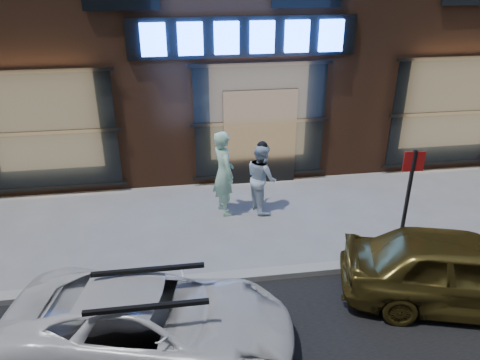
% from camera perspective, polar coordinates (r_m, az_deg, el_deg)
% --- Properties ---
extents(ground, '(90.00, 90.00, 0.00)m').
position_cam_1_polar(ground, '(8.75, 7.16, -11.28)').
color(ground, slate).
rests_on(ground, ground).
extents(curb, '(60.00, 0.25, 0.12)m').
position_cam_1_polar(curb, '(8.72, 7.18, -10.96)').
color(curb, gray).
rests_on(curb, ground).
extents(man_bowtie, '(0.64, 0.80, 1.92)m').
position_cam_1_polar(man_bowtie, '(10.19, -2.01, 0.85)').
color(man_bowtie, '#9FD1AC').
rests_on(man_bowtie, ground).
extents(man_cap, '(0.77, 0.89, 1.59)m').
position_cam_1_polar(man_cap, '(10.38, 2.66, 0.29)').
color(man_cap, white).
rests_on(man_cap, ground).
extents(white_suv, '(4.36, 2.71, 1.13)m').
position_cam_1_polar(white_suv, '(7.01, -10.77, -16.66)').
color(white_suv, silver).
rests_on(white_suv, ground).
extents(gold_sedan, '(4.03, 2.51, 1.28)m').
position_cam_1_polar(gold_sedan, '(8.47, 25.34, -9.98)').
color(gold_sedan, brown).
rests_on(gold_sedan, ground).
extents(sign_post, '(0.36, 0.07, 2.27)m').
position_cam_1_polar(sign_post, '(8.80, 19.75, -2.01)').
color(sign_post, '#262628').
rests_on(sign_post, ground).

